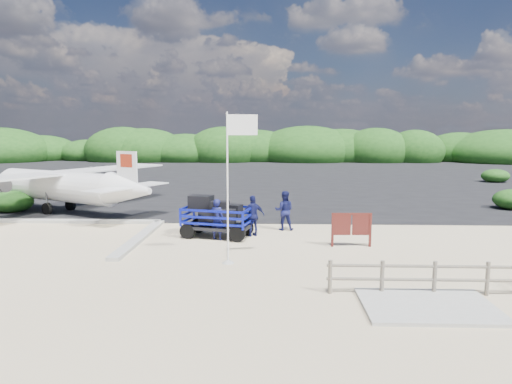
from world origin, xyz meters
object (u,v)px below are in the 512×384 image
signboard (351,247)px  crew_b (284,211)px  baggage_cart (217,237)px  crew_a (217,219)px  aircraft_large (372,179)px  flagpole (228,263)px  crew_c (253,216)px

signboard → crew_b: size_ratio=0.92×
baggage_cart → crew_a: crew_a is taller
aircraft_large → baggage_cart: bearing=90.7°
flagpole → crew_a: bearing=103.0°
baggage_cart → flagpole: (0.88, -4.05, 0.00)m
signboard → aircraft_large: aircraft_large is taller
baggage_cart → crew_a: size_ratio=1.77×
crew_a → crew_c: size_ratio=0.98×
baggage_cart → crew_b: 3.55m
baggage_cart → crew_c: bearing=21.9°
baggage_cart → signboard: baggage_cart is taller
crew_c → aircraft_large: bearing=-137.3°
crew_a → aircraft_large: aircraft_large is taller
flagpole → signboard: (4.82, 2.52, 0.00)m
flagpole → crew_c: bearing=80.5°
signboard → aircraft_large: 27.78m
flagpole → crew_a: 3.74m
signboard → crew_c: (-4.10, 1.77, 0.93)m
signboard → crew_a: crew_a is taller
baggage_cart → crew_c: 1.87m
crew_c → aircraft_large: 27.41m
crew_b → signboard: bearing=133.2°
flagpole → baggage_cart: bearing=102.3°
baggage_cart → crew_c: crew_c is taller
crew_c → aircraft_large: (10.71, 25.21, -0.93)m
crew_c → flagpole: bearing=56.2°
signboard → baggage_cart: bearing=163.4°
crew_c → crew_b: bearing=-161.2°
crew_a → crew_b: 3.63m
flagpole → crew_b: 6.10m
crew_c → aircraft_large: aircraft_large is taller
aircraft_large → signboard: bearing=102.8°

